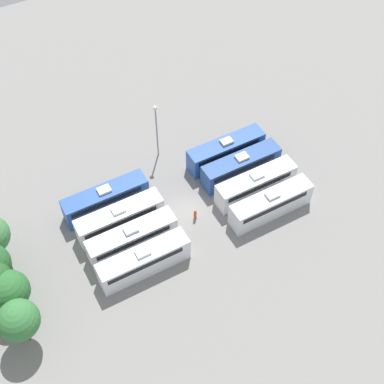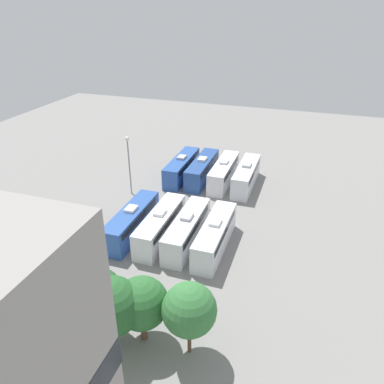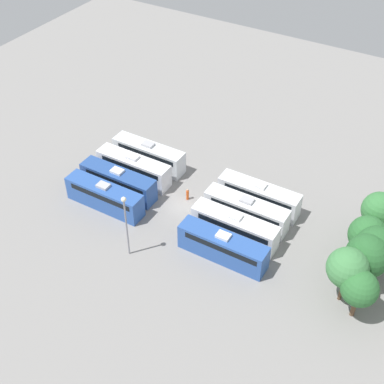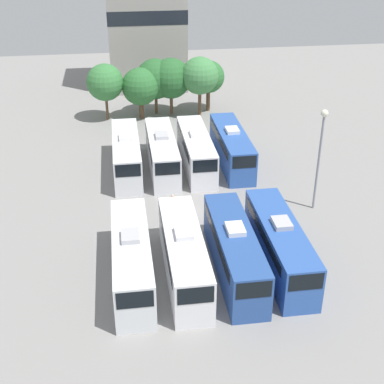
# 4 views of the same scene
# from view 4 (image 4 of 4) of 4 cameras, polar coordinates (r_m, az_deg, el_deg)

# --- Properties ---
(ground_plane) EXTENTS (112.51, 112.51, 0.00)m
(ground_plane) POSITION_cam_4_polar(r_m,az_deg,el_deg) (45.22, -0.09, -2.03)
(ground_plane) COLOR gray
(bus_0) EXTENTS (2.54, 10.87, 3.71)m
(bus_0) POSITION_cam_4_polar(r_m,az_deg,el_deg) (36.63, -6.46, -6.89)
(bus_0) COLOR silver
(bus_0) RESTS_ON ground_plane
(bus_1) EXTENTS (2.54, 10.87, 3.71)m
(bus_1) POSITION_cam_4_polar(r_m,az_deg,el_deg) (36.72, -0.87, -6.58)
(bus_1) COLOR white
(bus_1) RESTS_ON ground_plane
(bus_2) EXTENTS (2.54, 10.87, 3.71)m
(bus_2) POSITION_cam_4_polar(r_m,az_deg,el_deg) (37.25, 4.54, -6.12)
(bus_2) COLOR #284C93
(bus_2) RESTS_ON ground_plane
(bus_3) EXTENTS (2.54, 10.87, 3.71)m
(bus_3) POSITION_cam_4_polar(r_m,az_deg,el_deg) (38.26, 9.34, -5.42)
(bus_3) COLOR #2D56A8
(bus_3) RESTS_ON ground_plane
(bus_4) EXTENTS (2.54, 10.87, 3.71)m
(bus_4) POSITION_cam_4_polar(r_m,az_deg,el_deg) (51.73, -7.01, 4.13)
(bus_4) COLOR silver
(bus_4) RESTS_ON ground_plane
(bus_5) EXTENTS (2.54, 10.87, 3.71)m
(bus_5) POSITION_cam_4_polar(r_m,az_deg,el_deg) (51.75, -3.21, 4.32)
(bus_5) COLOR silver
(bus_5) RESTS_ON ground_plane
(bus_6) EXTENTS (2.54, 10.87, 3.71)m
(bus_6) POSITION_cam_4_polar(r_m,az_deg,el_deg) (52.17, 0.44, 4.57)
(bus_6) COLOR white
(bus_6) RESTS_ON ground_plane
(bus_7) EXTENTS (2.54, 10.87, 3.71)m
(bus_7) POSITION_cam_4_polar(r_m,az_deg,el_deg) (53.07, 4.25, 4.91)
(bus_7) COLOR #2D56A8
(bus_7) RESTS_ON ground_plane
(worker_person) EXTENTS (0.36, 0.36, 1.73)m
(worker_person) POSITION_cam_4_polar(r_m,az_deg,el_deg) (44.62, -2.08, -1.32)
(worker_person) COLOR #CC4C19
(worker_person) RESTS_ON ground_plane
(light_pole) EXTENTS (0.60, 0.60, 8.81)m
(light_pole) POSITION_cam_4_polar(r_m,az_deg,el_deg) (44.29, 13.57, 4.96)
(light_pole) COLOR gray
(light_pole) RESTS_ON ground_plane
(tree_0) EXTENTS (4.33, 4.33, 6.74)m
(tree_0) POSITION_cam_4_polar(r_m,az_deg,el_deg) (64.40, -9.27, 11.46)
(tree_0) COLOR brown
(tree_0) RESTS_ON ground_plane
(tree_1) EXTENTS (4.43, 4.43, 6.15)m
(tree_1) POSITION_cam_4_polar(r_m,az_deg,el_deg) (64.55, -5.52, 11.12)
(tree_1) COLOR brown
(tree_1) RESTS_ON ground_plane
(tree_2) EXTENTS (4.84, 4.84, 6.76)m
(tree_2) POSITION_cam_4_polar(r_m,az_deg,el_deg) (65.93, -3.92, 11.93)
(tree_2) COLOR brown
(tree_2) RESTS_ON ground_plane
(tree_3) EXTENTS (4.83, 4.83, 6.89)m
(tree_3) POSITION_cam_4_polar(r_m,az_deg,el_deg) (65.58, -2.26, 12.01)
(tree_3) COLOR brown
(tree_3) RESTS_ON ground_plane
(tree_4) EXTENTS (4.44, 4.44, 7.24)m
(tree_4) POSITION_cam_4_polar(r_m,az_deg,el_deg) (64.68, 0.85, 12.29)
(tree_4) COLOR brown
(tree_4) RESTS_ON ground_plane
(tree_5) EXTENTS (3.95, 3.95, 6.28)m
(tree_5) POSITION_cam_4_polar(r_m,az_deg,el_deg) (66.83, 1.76, 12.17)
(tree_5) COLOR brown
(tree_5) RESTS_ON ground_plane
(depot_building) EXTENTS (10.39, 9.33, 18.27)m
(depot_building) POSITION_cam_4_polar(r_m,az_deg,el_deg) (76.62, -4.97, 17.97)
(depot_building) COLOR gray
(depot_building) RESTS_ON ground_plane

